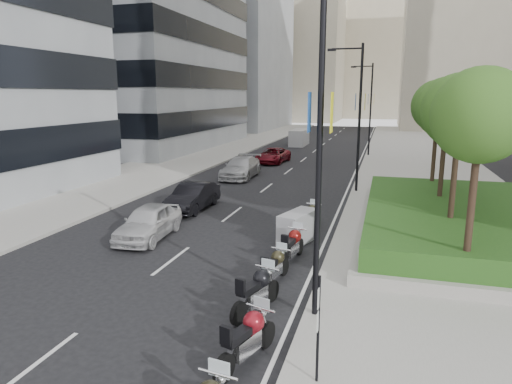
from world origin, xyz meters
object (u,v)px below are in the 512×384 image
at_px(parking_sign, 318,324).
at_px(lamp_post_0, 314,134).
at_px(delivery_van, 299,138).
at_px(motorcycle_6, 310,216).
at_px(motorcycle_1, 248,338).
at_px(motorcycle_2, 257,291).
at_px(car_b, 193,197).
at_px(lamp_post_1, 357,111).
at_px(car_c, 241,167).
at_px(car_a, 149,222).
at_px(car_d, 273,155).
at_px(motorcycle_3, 275,267).
at_px(motorcycle_4, 292,245).
at_px(lamp_post_2, 369,105).
at_px(motorcycle_5, 298,228).

bearing_deg(parking_sign, lamp_post_0, 102.33).
bearing_deg(delivery_van, motorcycle_6, -78.17).
height_order(motorcycle_1, motorcycle_2, motorcycle_2).
relative_size(car_b, delivery_van, 0.96).
distance_m(lamp_post_1, car_c, 9.98).
bearing_deg(car_a, lamp_post_0, -37.76).
distance_m(parking_sign, car_d, 32.30).
xyz_separation_m(motorcycle_3, motorcycle_4, (0.16, 2.12, 0.05)).
relative_size(motorcycle_2, car_c, 0.44).
bearing_deg(car_a, motorcycle_6, 23.46).
height_order(lamp_post_1, parking_sign, lamp_post_1).
bearing_deg(motorcycle_6, car_b, 83.58).
relative_size(lamp_post_1, car_a, 2.12).
xyz_separation_m(motorcycle_6, car_a, (-6.42, -3.32, 0.15)).
distance_m(car_b, delivery_van, 32.38).
distance_m(parking_sign, motorcycle_1, 1.91).
bearing_deg(lamp_post_2, lamp_post_1, -90.00).
xyz_separation_m(motorcycle_1, motorcycle_2, (-0.48, 2.46, 0.01)).
distance_m(lamp_post_0, car_d, 29.56).
xyz_separation_m(parking_sign, motorcycle_4, (-1.98, 7.20, -0.85)).
xyz_separation_m(motorcycle_3, car_b, (-6.47, 8.20, 0.16)).
distance_m(parking_sign, motorcycle_5, 9.63).
bearing_deg(motorcycle_3, car_d, 26.61).
bearing_deg(car_b, car_a, -87.31).
bearing_deg(delivery_van, lamp_post_0, -78.66).
bearing_deg(motorcycle_3, lamp_post_2, 10.10).
xyz_separation_m(lamp_post_2, parking_sign, (0.66, -38.00, -3.61)).
bearing_deg(lamp_post_1, motorcycle_1, -92.93).
relative_size(parking_sign, motorcycle_4, 1.10).
relative_size(motorcycle_2, motorcycle_3, 1.12).
bearing_deg(motorcycle_1, parking_sign, -88.38).
height_order(motorcycle_2, delivery_van, delivery_van).
distance_m(motorcycle_3, motorcycle_4, 2.12).
distance_m(motorcycle_3, car_d, 26.84).
bearing_deg(parking_sign, car_b, 122.97).
xyz_separation_m(car_a, delivery_van, (-0.54, 37.44, 0.16)).
xyz_separation_m(motorcycle_5, motorcycle_6, (0.16, 2.19, -0.08)).
height_order(car_b, delivery_van, delivery_van).
bearing_deg(motorcycle_6, motorcycle_2, -172.46).
xyz_separation_m(motorcycle_5, car_c, (-6.91, 13.82, 0.11)).
bearing_deg(lamp_post_2, car_c, -119.62).
bearing_deg(lamp_post_0, car_c, 112.68).
bearing_deg(lamp_post_1, car_a, -123.42).
distance_m(lamp_post_2, motorcycle_2, 35.38).
bearing_deg(motorcycle_5, car_a, 117.31).
bearing_deg(motorcycle_1, car_a, 58.64).
relative_size(lamp_post_1, car_b, 2.07).
xyz_separation_m(lamp_post_2, car_b, (-7.95, -24.73, -4.35)).
distance_m(lamp_post_2, motorcycle_1, 37.81).
xyz_separation_m(lamp_post_2, motorcycle_3, (-1.48, -32.92, -4.51)).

